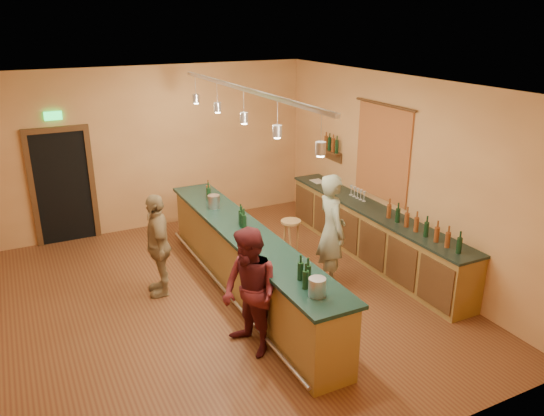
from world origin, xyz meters
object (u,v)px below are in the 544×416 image
bartender (332,231)px  bar_stool (291,228)px  tasting_bar (247,259)px  customer_a (250,293)px  back_counter (373,233)px  customer_b (158,245)px

bartender → bar_stool: 1.16m
bartender → tasting_bar: bearing=88.5°
tasting_bar → customer_a: bearing=-112.3°
customer_a → back_counter: bearing=105.2°
customer_a → bar_stool: customer_a is taller
back_counter → bartender: bearing=-159.0°
back_counter → customer_b: (-3.66, 0.50, 0.32)m
bartender → customer_a: bartender is taller
back_counter → customer_a: size_ratio=2.72×
tasting_bar → customer_b: bearing=149.7°
customer_a → bar_stool: 2.82m
back_counter → bar_stool: bearing=152.8°
customer_b → back_counter: bearing=91.5°
back_counter → tasting_bar: size_ratio=0.89×
bar_stool → back_counter: bearing=-27.2°
customer_b → bar_stool: bearing=103.1°
tasting_bar → customer_b: 1.36m
back_counter → customer_b: bearing=172.3°
bartender → customer_a: size_ratio=1.10×
back_counter → customer_a: 3.42m
tasting_bar → back_counter: bearing=4.2°
customer_b → tasting_bar: bearing=68.9°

